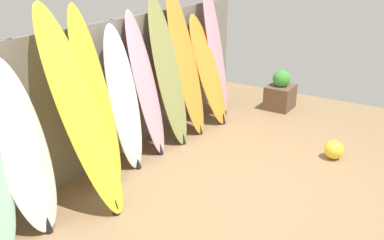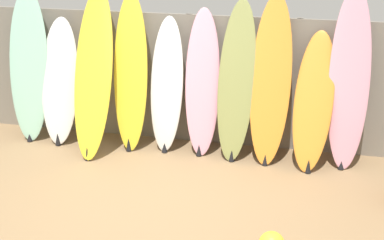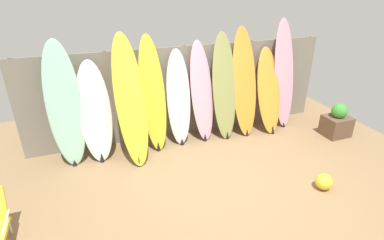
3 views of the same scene
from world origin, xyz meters
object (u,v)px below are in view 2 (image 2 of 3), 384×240
surfboard_seafoam_0 (29,67)px  surfboard_white_1 (60,82)px  surfboard_pink_5 (202,84)px  surfboard_orange_8 (314,103)px  surfboard_orange_7 (271,82)px  surfboard_yellow_3 (131,75)px  surfboard_olive_6 (236,83)px  surfboard_white_4 (167,86)px  surfboard_pink_9 (349,81)px  surfboard_yellow_2 (93,75)px

surfboard_seafoam_0 → surfboard_white_1: (0.46, -0.02, -0.19)m
surfboard_pink_5 → surfboard_orange_8: surfboard_pink_5 is taller
surfboard_orange_7 → surfboard_orange_8: surfboard_orange_7 is taller
surfboard_seafoam_0 → surfboard_orange_7: size_ratio=0.99×
surfboard_seafoam_0 → surfboard_orange_7: 3.34m
surfboard_yellow_3 → surfboard_orange_8: size_ratio=1.23×
surfboard_orange_7 → surfboard_seafoam_0: bearing=180.0°
surfboard_pink_5 → surfboard_olive_6: bearing=-5.8°
surfboard_white_4 → surfboard_pink_9: 2.34m
surfboard_yellow_2 → surfboard_olive_6: size_ratio=1.05×
surfboard_white_1 → surfboard_olive_6: surfboard_olive_6 is taller
surfboard_white_1 → surfboard_orange_8: size_ratio=1.02×
surfboard_orange_7 → surfboard_yellow_3: bearing=-179.9°
surfboard_pink_9 → surfboard_yellow_3: bearing=-179.1°
surfboard_yellow_3 → surfboard_pink_5: bearing=3.3°
surfboard_white_4 → surfboard_yellow_2: bearing=-165.5°
surfboard_white_4 → surfboard_pink_9: bearing=0.4°
surfboard_white_1 → surfboard_olive_6: size_ratio=0.85×
surfboard_white_1 → surfboard_orange_7: bearing=0.4°
surfboard_seafoam_0 → surfboard_pink_9: surfboard_pink_9 is taller
surfboard_seafoam_0 → surfboard_white_4: size_ratio=1.16×
surfboard_yellow_2 → surfboard_white_1: bearing=161.7°
surfboard_yellow_3 → surfboard_white_4: surfboard_yellow_3 is taller
surfboard_yellow_2 → surfboard_pink_5: bearing=10.8°
surfboard_white_4 → surfboard_pink_5: size_ratio=0.94×
surfboard_yellow_3 → surfboard_olive_6: 1.42m
surfboard_olive_6 → surfboard_orange_8: (0.99, -0.07, -0.17)m
surfboard_pink_9 → surfboard_orange_8: bearing=-166.1°
surfboard_yellow_2 → surfboard_pink_9: 3.27m
surfboard_pink_5 → surfboard_orange_8: 1.45m
surfboard_yellow_2 → surfboard_yellow_3: bearing=25.8°
surfboard_olive_6 → surfboard_yellow_3: bearing=-179.6°
surfboard_seafoam_0 → surfboard_yellow_2: surfboard_yellow_2 is taller
surfboard_white_1 → surfboard_white_4: (1.52, 0.05, 0.04)m
surfboard_yellow_2 → surfboard_pink_9: (3.25, 0.26, 0.05)m
surfboard_pink_5 → surfboard_white_1: bearing=-177.9°
surfboard_seafoam_0 → surfboard_white_1: surfboard_seafoam_0 is taller
surfboard_pink_9 → surfboard_orange_7: bearing=-177.4°
surfboard_white_1 → surfboard_pink_5: (2.00, 0.07, 0.09)m
surfboard_white_1 → surfboard_pink_5: surfboard_pink_5 is taller
surfboard_yellow_2 → surfboard_pink_5: 1.44m
surfboard_yellow_3 → surfboard_orange_7: 1.86m
surfboard_yellow_3 → surfboard_white_1: bearing=-179.0°
surfboard_seafoam_0 → surfboard_white_4: bearing=0.7°
surfboard_white_1 → surfboard_pink_5: size_ratio=0.90×
surfboard_seafoam_0 → surfboard_pink_9: 4.30m
surfboard_white_4 → surfboard_orange_7: surfboard_orange_7 is taller
surfboard_seafoam_0 → surfboard_white_4: (1.97, 0.02, -0.15)m
surfboard_yellow_2 → surfboard_seafoam_0: bearing=168.3°
surfboard_white_1 → surfboard_orange_8: (3.44, -0.04, -0.02)m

